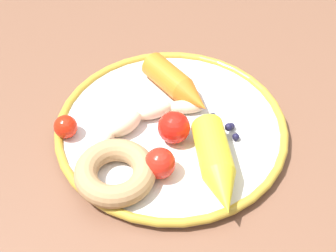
% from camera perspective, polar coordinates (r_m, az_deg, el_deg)
% --- Properties ---
extents(dining_table, '(1.07, 0.86, 0.75)m').
position_cam_1_polar(dining_table, '(0.76, 0.23, -6.34)').
color(dining_table, brown).
rests_on(dining_table, ground_plane).
extents(plate, '(0.33, 0.33, 0.02)m').
position_cam_1_polar(plate, '(0.69, -0.00, -0.16)').
color(plate, silver).
rests_on(plate, dining_table).
extents(banana, '(0.16, 0.17, 0.03)m').
position_cam_1_polar(banana, '(0.67, -4.47, -0.10)').
color(banana, beige).
rests_on(banana, plate).
extents(carrot_orange, '(0.12, 0.12, 0.04)m').
position_cam_1_polar(carrot_orange, '(0.72, 1.14, 4.76)').
color(carrot_orange, orange).
rests_on(carrot_orange, plate).
extents(carrot_yellow, '(0.07, 0.15, 0.04)m').
position_cam_1_polar(carrot_yellow, '(0.61, 5.72, -4.61)').
color(carrot_yellow, yellow).
rests_on(carrot_yellow, plate).
extents(donut, '(0.11, 0.11, 0.03)m').
position_cam_1_polar(donut, '(0.62, -6.17, -5.40)').
color(donut, tan).
rests_on(donut, plate).
extents(blueberry_pile, '(0.06, 0.06, 0.02)m').
position_cam_1_polar(blueberry_pile, '(0.67, 5.94, -0.25)').
color(blueberry_pile, '#191638').
rests_on(blueberry_pile, plate).
extents(tomato_near, '(0.04, 0.04, 0.04)m').
position_cam_1_polar(tomato_near, '(0.62, -0.96, -4.36)').
color(tomato_near, red).
rests_on(tomato_near, plate).
extents(tomato_mid, '(0.03, 0.03, 0.03)m').
position_cam_1_polar(tomato_mid, '(0.68, -11.84, -0.08)').
color(tomato_mid, red).
rests_on(tomato_mid, plate).
extents(tomato_far, '(0.04, 0.04, 0.04)m').
position_cam_1_polar(tomato_far, '(0.65, 0.69, -0.17)').
color(tomato_far, red).
rests_on(tomato_far, plate).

